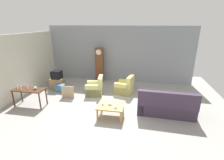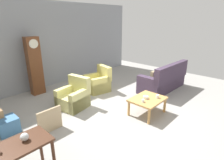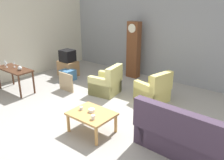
{
  "view_description": "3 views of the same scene",
  "coord_description": "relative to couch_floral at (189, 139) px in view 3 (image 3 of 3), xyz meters",
  "views": [
    {
      "loc": [
        1.41,
        -5.91,
        3.33
      ],
      "look_at": [
        0.18,
        0.58,
        1.04
      ],
      "focal_mm": 26.46,
      "sensor_mm": 36.0,
      "label": 1
    },
    {
      "loc": [
        -3.7,
        -2.99,
        2.59
      ],
      "look_at": [
        0.07,
        0.47,
        0.83
      ],
      "focal_mm": 29.09,
      "sensor_mm": 36.0,
      "label": 2
    },
    {
      "loc": [
        3.7,
        -4.06,
        3.02
      ],
      "look_at": [
        0.19,
        0.31,
        0.95
      ],
      "focal_mm": 39.03,
      "sensor_mm": 36.0,
      "label": 3
    }
  ],
  "objects": [
    {
      "name": "wine_glass_tall",
      "position": [
        -6.04,
        -0.31,
        0.52
      ],
      "size": [
        0.07,
        0.07,
        0.2
      ],
      "color": "silver",
      "rests_on": "console_table_dark"
    },
    {
      "name": "cup_white_porcelain",
      "position": [
        -1.81,
        -0.74,
        0.17
      ],
      "size": [
        0.09,
        0.09,
        0.09
      ],
      "primitive_type": "cylinder",
      "color": "white",
      "rests_on": "coffee_table_wood"
    },
    {
      "name": "glass_dome_cloche",
      "position": [
        -5.24,
        -0.28,
        0.46
      ],
      "size": [
        0.13,
        0.13,
        0.13
      ],
      "primitive_type": "sphere",
      "color": "silver",
      "rests_on": "console_table_dark"
    },
    {
      "name": "couch_floral",
      "position": [
        0.0,
        0.0,
        0.0
      ],
      "size": [
        2.13,
        0.95,
        1.04
      ],
      "color": "#423347",
      "rests_on": "ground_plane"
    },
    {
      "name": "cup_blue_rimmed",
      "position": [
        -2.31,
        -0.59,
        0.16
      ],
      "size": [
        0.08,
        0.08,
        0.08
      ],
      "primitive_type": "cylinder",
      "color": "silver",
      "rests_on": "coffee_table_wood"
    },
    {
      "name": "garage_door_wall",
      "position": [
        -2.38,
        3.65,
        1.25
      ],
      "size": [
        8.4,
        0.16,
        3.2
      ],
      "primitive_type": "cube",
      "color": "gray",
      "rests_on": "ground_plane"
    },
    {
      "name": "grandfather_clock",
      "position": [
        -3.42,
        3.13,
        0.66
      ],
      "size": [
        0.44,
        0.3,
        2.01
      ],
      "color": "brown",
      "rests_on": "ground_plane"
    },
    {
      "name": "armchair_olive_far",
      "position": [
        -1.76,
        1.72,
        -0.05
      ],
      "size": [
        0.94,
        0.92,
        0.92
      ],
      "color": "#DDD06E",
      "rests_on": "ground_plane"
    },
    {
      "name": "wine_glass_short",
      "position": [
        -5.62,
        -0.24,
        0.53
      ],
      "size": [
        0.07,
        0.07,
        0.21
      ],
      "color": "silver",
      "rests_on": "console_table_dark"
    },
    {
      "name": "wine_glass_mid",
      "position": [
        -5.8,
        -0.4,
        0.53
      ],
      "size": [
        0.07,
        0.07,
        0.21
      ],
      "color": "silver",
      "rests_on": "console_table_dark"
    },
    {
      "name": "framed_picture_leaning",
      "position": [
        -4.31,
        0.69,
        -0.06
      ],
      "size": [
        0.6,
        0.05,
        0.58
      ],
      "primitive_type": "cube",
      "color": "tan",
      "rests_on": "ground_plane"
    },
    {
      "name": "coffee_table_wood",
      "position": [
        -2.02,
        -0.56,
        0.05
      ],
      "size": [
        0.96,
        0.76,
        0.47
      ],
      "color": "tan",
      "rests_on": "ground_plane"
    },
    {
      "name": "console_table_dark",
      "position": [
        -5.53,
        -0.31,
        0.29
      ],
      "size": [
        1.3,
        0.56,
        0.75
      ],
      "color": "#472819",
      "rests_on": "ground_plane"
    },
    {
      "name": "armchair_olive_near",
      "position": [
        -3.17,
        1.31,
        -0.05
      ],
      "size": [
        0.9,
        0.88,
        0.92
      ],
      "color": "#CCC67A",
      "rests_on": "ground_plane"
    },
    {
      "name": "tv_stand_cabinet",
      "position": [
        -5.37,
        1.72,
        -0.07
      ],
      "size": [
        0.68,
        0.52,
        0.56
      ],
      "primitive_type": "cube",
      "color": "#997047",
      "rests_on": "ground_plane"
    },
    {
      "name": "ground_plane",
      "position": [
        -2.38,
        0.05,
        -0.35
      ],
      "size": [
        10.4,
        10.4,
        0.0
      ],
      "primitive_type": "plane",
      "color": "#999691"
    },
    {
      "name": "storage_box_blue",
      "position": [
        -5.03,
        1.39,
        -0.17
      ],
      "size": [
        0.44,
        0.44,
        0.37
      ],
      "primitive_type": "cube",
      "color": "teal",
      "rests_on": "ground_plane"
    },
    {
      "name": "tv_crt",
      "position": [
        -5.37,
        1.72,
        0.41
      ],
      "size": [
        0.48,
        0.44,
        0.42
      ],
      "primitive_type": "cube",
      "color": "black",
      "rests_on": "tv_stand_cabinet"
    },
    {
      "name": "pegboard_wall_left",
      "position": [
        -6.58,
        0.45,
        1.09
      ],
      "size": [
        0.12,
        6.4,
        2.88
      ],
      "primitive_type": "cube",
      "color": "beige",
      "rests_on": "ground_plane"
    },
    {
      "name": "bowl_white_stacked",
      "position": [
        -2.06,
        -0.52,
        0.16
      ],
      "size": [
        0.15,
        0.15,
        0.07
      ],
      "primitive_type": "cylinder",
      "color": "white",
      "rests_on": "coffee_table_wood"
    }
  ]
}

